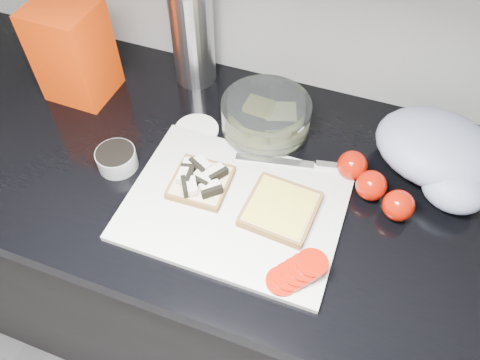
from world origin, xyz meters
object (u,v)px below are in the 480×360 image
(glass_bowl, at_px, (266,118))
(steel_canister, at_px, (193,36))
(cutting_board, at_px, (235,206))
(bread_bag, at_px, (73,52))

(glass_bowl, distance_m, steel_canister, 0.25)
(cutting_board, bearing_deg, glass_bowl, 92.76)
(glass_bowl, xyz_separation_m, steel_canister, (-0.21, 0.11, 0.08))
(bread_bag, height_order, steel_canister, steel_canister)
(cutting_board, distance_m, bread_bag, 0.50)
(steel_canister, bearing_deg, glass_bowl, -28.22)
(bread_bag, distance_m, steel_canister, 0.26)
(cutting_board, distance_m, steel_canister, 0.41)
(bread_bag, bearing_deg, glass_bowl, 3.85)
(cutting_board, relative_size, glass_bowl, 2.13)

